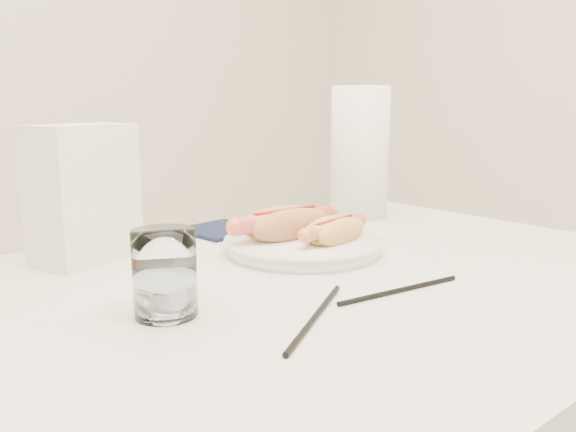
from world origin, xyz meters
TOP-DOWN VIEW (x-y plane):
  - table at (0.00, 0.00)m, footprint 1.20×0.80m
  - plate at (0.11, 0.10)m, footprint 0.32×0.32m
  - hotdog_left at (0.09, 0.13)m, footprint 0.19×0.08m
  - hotdog_right at (0.13, 0.06)m, footprint 0.15×0.08m
  - water_glass at (-0.20, -0.01)m, footprint 0.07×0.07m
  - chopstick_near at (-0.08, -0.13)m, footprint 0.19×0.12m
  - chopstick_far at (0.07, -0.13)m, footprint 0.20×0.03m
  - napkin_box at (-0.18, 0.28)m, footprint 0.18×0.14m
  - navy_napkin at (0.09, 0.32)m, footprint 0.14×0.14m
  - paper_towel_roll at (0.40, 0.26)m, footprint 0.13×0.13m

SIDE VIEW (x-z plane):
  - table at x=0.00m, z-range 0.32..1.07m
  - chopstick_far at x=0.07m, z-range 0.75..0.76m
  - chopstick_near at x=-0.08m, z-range 0.75..0.76m
  - navy_napkin at x=0.09m, z-range 0.75..0.76m
  - plate at x=0.11m, z-range 0.75..0.77m
  - hotdog_right at x=0.13m, z-range 0.77..0.81m
  - hotdog_left at x=0.09m, z-range 0.77..0.82m
  - water_glass at x=-0.20m, z-range 0.75..0.85m
  - napkin_box at x=-0.18m, z-range 0.75..0.96m
  - paper_towel_roll at x=0.40m, z-range 0.75..1.02m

